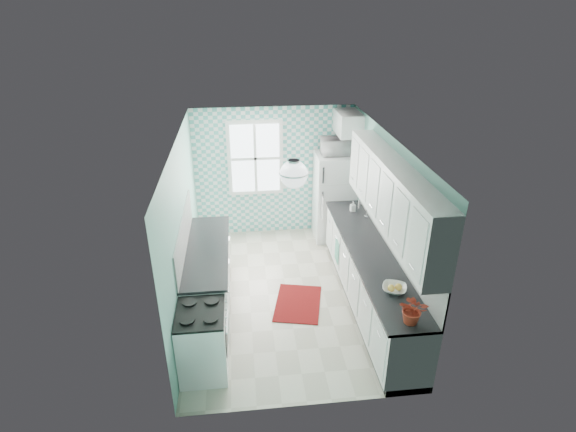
{
  "coord_description": "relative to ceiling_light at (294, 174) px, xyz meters",
  "views": [
    {
      "loc": [
        -0.64,
        -5.87,
        4.24
      ],
      "look_at": [
        0.05,
        0.25,
        1.25
      ],
      "focal_mm": 28.0,
      "sensor_mm": 36.0,
      "label": 1
    }
  ],
  "objects": [
    {
      "name": "dish_towel",
      "position": [
        0.89,
        1.22,
        -1.84
      ],
      "size": [
        0.08,
        0.26,
        0.39
      ],
      "primitive_type": "cube",
      "rotation": [
        0.0,
        0.0,
        0.23
      ],
      "color": "#4CAAA3",
      "rests_on": "base_cabinets_right"
    },
    {
      "name": "backsplash_left",
      "position": [
        -1.49,
        0.73,
        -1.13
      ],
      "size": [
        0.02,
        2.15,
        0.51
      ],
      "primitive_type": "cube",
      "color": "white",
      "rests_on": "wall_left"
    },
    {
      "name": "fridge",
      "position": [
        1.11,
        2.62,
        -1.48
      ],
      "size": [
        0.73,
        0.73,
        1.68
      ],
      "rotation": [
        0.0,
        0.0,
        0.02
      ],
      "color": "white",
      "rests_on": "floor"
    },
    {
      "name": "rug",
      "position": [
        0.14,
        0.51,
        -2.32
      ],
      "size": [
        0.87,
        1.09,
        0.02
      ],
      "primitive_type": "cube",
      "rotation": [
        0.0,
        0.0,
        -0.23
      ],
      "color": "#62000F",
      "rests_on": "floor"
    },
    {
      "name": "upper_cabinets_right",
      "position": [
        1.33,
        0.2,
        -0.42
      ],
      "size": [
        0.33,
        3.2,
        0.9
      ],
      "primitive_type": "cube",
      "color": "white",
      "rests_on": "wall_right"
    },
    {
      "name": "soap_bottle",
      "position": [
        1.25,
        1.75,
        -1.29
      ],
      "size": [
        0.09,
        0.09,
        0.18
      ],
      "primitive_type": "imported",
      "rotation": [
        0.0,
        0.0,
        0.1
      ],
      "color": "#93B4CF",
      "rests_on": "countertop_right"
    },
    {
      "name": "sink",
      "position": [
        1.2,
        1.44,
        -1.39
      ],
      "size": [
        0.55,
        0.47,
        0.53
      ],
      "rotation": [
        0.0,
        0.0,
        -0.05
      ],
      "color": "silver",
      "rests_on": "countertop_right"
    },
    {
      "name": "countertop_right",
      "position": [
        1.19,
        0.4,
        -1.4
      ],
      "size": [
        0.63,
        3.6,
        0.04
      ],
      "primitive_type": "cube",
      "color": "black",
      "rests_on": "base_cabinets_right"
    },
    {
      "name": "floor",
      "position": [
        0.0,
        0.8,
        -2.33
      ],
      "size": [
        3.0,
        4.4,
        0.02
      ],
      "primitive_type": "cube",
      "color": "beige",
      "rests_on": "ground"
    },
    {
      "name": "wall_right",
      "position": [
        1.51,
        0.8,
        -1.07
      ],
      "size": [
        0.02,
        4.4,
        2.5
      ],
      "primitive_type": "cube",
      "color": "#72B3A4",
      "rests_on": "floor"
    },
    {
      "name": "backsplash_right",
      "position": [
        1.49,
        0.4,
        -1.13
      ],
      "size": [
        0.02,
        3.6,
        0.51
      ],
      "primitive_type": "cube",
      "color": "white",
      "rests_on": "wall_right"
    },
    {
      "name": "microwave",
      "position": [
        1.11,
        2.63,
        -0.49
      ],
      "size": [
        0.56,
        0.38,
        0.3
      ],
      "primitive_type": "imported",
      "rotation": [
        0.0,
        0.0,
        3.12
      ],
      "color": "white",
      "rests_on": "fridge"
    },
    {
      "name": "base_cabinets_left",
      "position": [
        -1.2,
        0.73,
        -1.87
      ],
      "size": [
        0.6,
        2.15,
        0.9
      ],
      "primitive_type": "cube",
      "color": "white",
      "rests_on": "floor"
    },
    {
      "name": "countertop_left",
      "position": [
        -1.19,
        0.73,
        -1.4
      ],
      "size": [
        0.63,
        2.15,
        0.04
      ],
      "primitive_type": "cube",
      "color": "black",
      "rests_on": "base_cabinets_left"
    },
    {
      "name": "window",
      "position": [
        -0.35,
        2.96,
        -0.77
      ],
      "size": [
        1.04,
        0.05,
        1.44
      ],
      "color": "white",
      "rests_on": "wall_back"
    },
    {
      "name": "base_cabinets_right",
      "position": [
        1.2,
        0.4,
        -1.87
      ],
      "size": [
        0.6,
        3.6,
        0.9
      ],
      "primitive_type": "cube",
      "color": "white",
      "rests_on": "floor"
    },
    {
      "name": "fruit_bowl",
      "position": [
        1.2,
        -0.61,
        -1.35
      ],
      "size": [
        0.39,
        0.39,
        0.07
      ],
      "primitive_type": "imported",
      "rotation": [
        0.0,
        0.0,
        -0.39
      ],
      "color": "silver",
      "rests_on": "countertop_right"
    },
    {
      "name": "potted_plant",
      "position": [
        1.2,
        -1.21,
        -1.21
      ],
      "size": [
        0.4,
        0.38,
        0.36
      ],
      "primitive_type": "imported",
      "rotation": [
        0.0,
        0.0,
        -0.39
      ],
      "color": "#AC180F",
      "rests_on": "countertop_right"
    },
    {
      "name": "ceiling",
      "position": [
        0.0,
        0.8,
        0.19
      ],
      "size": [
        3.0,
        4.4,
        0.02
      ],
      "primitive_type": "cube",
      "color": "white",
      "rests_on": "wall_back"
    },
    {
      "name": "ceiling_light",
      "position": [
        0.0,
        0.0,
        0.0
      ],
      "size": [
        0.34,
        0.34,
        0.35
      ],
      "color": "silver",
      "rests_on": "ceiling"
    },
    {
      "name": "stove",
      "position": [
        -1.2,
        -0.68,
        -1.86
      ],
      "size": [
        0.58,
        0.73,
        0.88
      ],
      "rotation": [
        0.0,
        0.0,
        0.07
      ],
      "color": "white",
      "rests_on": "floor"
    },
    {
      "name": "accent_wall",
      "position": [
        0.0,
        2.99,
        -1.07
      ],
      "size": [
        3.0,
        0.01,
        2.5
      ],
      "primitive_type": "cube",
      "color": "#51B0AA",
      "rests_on": "wall_back"
    },
    {
      "name": "wall_left",
      "position": [
        -1.51,
        0.8,
        -1.07
      ],
      "size": [
        0.02,
        4.4,
        2.5
      ],
      "primitive_type": "cube",
      "color": "#72B3A4",
      "rests_on": "floor"
    },
    {
      "name": "wall_front",
      "position": [
        0.0,
        -1.41,
        -1.07
      ],
      "size": [
        3.0,
        0.02,
        2.5
      ],
      "primitive_type": "cube",
      "color": "#72B3A4",
      "rests_on": "floor"
    },
    {
      "name": "upper_cabinet_fridge",
      "position": [
        1.3,
        2.63,
        -0.07
      ],
      "size": [
        0.4,
        0.74,
        0.4
      ],
      "primitive_type": "cube",
      "color": "white",
      "rests_on": "wall_right"
    },
    {
      "name": "wall_back",
      "position": [
        0.0,
        3.01,
        -1.07
      ],
      "size": [
        3.0,
        0.02,
        2.5
      ],
      "primitive_type": "cube",
      "color": "#72B3A4",
      "rests_on": "floor"
    }
  ]
}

